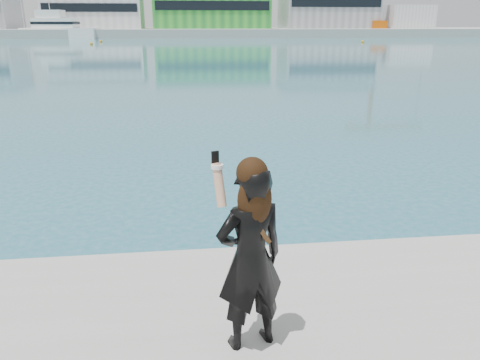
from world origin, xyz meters
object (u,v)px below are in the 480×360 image
Objects in this scene: buoy_extra at (101,42)px; woman at (250,254)px; motor_yacht at (58,28)px; buoy_far at (91,45)px; buoy_near at (363,43)px.

buoy_extra is 91.31m from woman.
woman is (28.70, -113.81, -0.64)m from motor_yacht.
buoy_far is at bearing -95.33° from woman.
buoy_extra is at bearing -50.10° from motor_yacht.
motor_yacht is at bearing 119.00° from buoy_extra.
woman reaches higher than buoy_extra.
motor_yacht is at bearing -92.14° from woman.
woman is (15.35, -79.26, 1.65)m from buoy_far.
motor_yacht reaches higher than buoy_extra.
motor_yacht reaches higher than buoy_near.
buoy_near is at bearing -127.73° from woman.
buoy_near is 47.49m from buoy_far.
buoy_far is at bearing -89.25° from buoy_extra.
buoy_extra is at bearing 170.12° from buoy_near.
buoy_extra is at bearing 90.75° from buoy_far.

